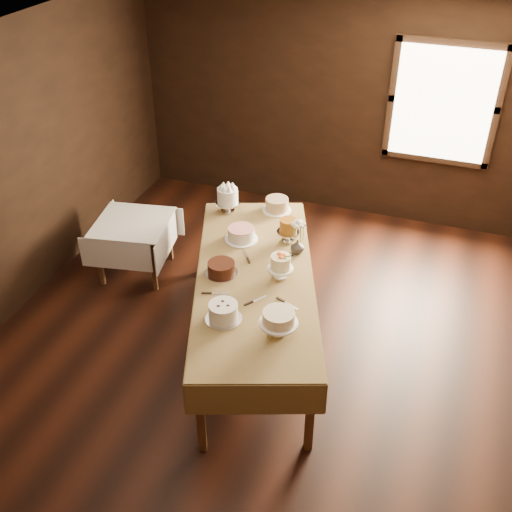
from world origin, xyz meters
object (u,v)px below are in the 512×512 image
at_px(cake_meringue, 228,201).
at_px(cake_chocolate, 221,269).
at_px(cake_caramel, 288,232).
at_px(cake_server_a, 260,299).
at_px(display_table, 255,281).
at_px(cake_cream, 279,323).
at_px(cake_server_d, 289,258).
at_px(flower_vase, 297,247).
at_px(cake_server_b, 291,306).
at_px(cake_server_c, 246,254).
at_px(cake_server_e, 220,294).
at_px(cake_flowers, 280,268).
at_px(side_table, 133,228).
at_px(cake_swirl, 223,312).
at_px(cake_speckled, 277,205).
at_px(cake_lattice, 241,235).

distance_m(cake_meringue, cake_chocolate, 1.14).
xyz_separation_m(cake_caramel, cake_server_a, (0.05, -0.96, -0.11)).
relative_size(display_table, cake_meringue, 10.32).
relative_size(cake_cream, cake_server_d, 1.33).
xyz_separation_m(cake_cream, flower_vase, (-0.19, 1.16, -0.03)).
bearing_deg(cake_caramel, cake_server_b, -71.05).
xyz_separation_m(cake_server_c, cake_server_e, (0.01, -0.66, 0.00)).
xyz_separation_m(cake_server_a, cake_server_e, (-0.35, -0.05, 0.00)).
relative_size(cake_chocolate, cake_server_c, 1.45).
height_order(cake_caramel, cake_flowers, cake_caramel).
bearing_deg(cake_cream, cake_caramel, 104.04).
distance_m(side_table, cake_server_c, 1.56).
distance_m(cake_swirl, cake_server_b, 0.60).
bearing_deg(cake_cream, cake_server_a, 127.74).
xyz_separation_m(cake_swirl, cake_server_e, (-0.15, 0.31, -0.07)).
distance_m(display_table, cake_server_d, 0.43).
bearing_deg(cake_swirl, cake_speckled, 94.44).
bearing_deg(cake_lattice, cake_speckled, 77.16).
relative_size(cake_meringue, cake_server_d, 1.16).
distance_m(cake_caramel, flower_vase, 0.22).
relative_size(cake_speckled, flower_vase, 2.26).
xyz_separation_m(side_table, cake_caramel, (1.79, -0.06, 0.36)).
height_order(cake_swirl, flower_vase, cake_swirl).
height_order(cake_server_d, flower_vase, flower_vase).
relative_size(cake_swirl, flower_vase, 2.33).
bearing_deg(cake_meringue, cake_cream, -56.54).
xyz_separation_m(display_table, cake_server_c, (-0.20, 0.29, 0.07)).
relative_size(cake_caramel, cake_chocolate, 0.74).
bearing_deg(cake_cream, cake_server_e, 153.56).
distance_m(display_table, side_table, 1.83).
relative_size(display_table, cake_server_e, 11.99).
distance_m(display_table, cake_cream, 0.82).
height_order(side_table, cake_server_d, cake_server_d).
distance_m(side_table, cake_chocolate, 1.62).
xyz_separation_m(cake_server_a, cake_server_c, (-0.36, 0.60, 0.00)).
distance_m(cake_chocolate, flower_vase, 0.79).
bearing_deg(cake_server_d, cake_server_a, -159.03).
relative_size(display_table, cake_server_c, 11.99).
distance_m(cake_flowers, cake_server_a, 0.38).
height_order(cake_meringue, cake_swirl, cake_meringue).
bearing_deg(cake_flowers, side_table, 160.97).
xyz_separation_m(cake_cream, cake_server_d, (-0.24, 1.05, -0.10)).
bearing_deg(cake_swirl, display_table, 87.12).
height_order(cake_swirl, cake_server_c, cake_swirl).
height_order(side_table, cake_cream, cake_cream).
xyz_separation_m(cake_meringue, cake_server_b, (1.11, -1.31, -0.12)).
bearing_deg(cake_speckled, cake_server_d, -64.78).
height_order(cake_swirl, cake_server_a, cake_swirl).
relative_size(cake_lattice, cake_cream, 1.10).
xyz_separation_m(side_table, cake_speckled, (1.50, 0.48, 0.31)).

